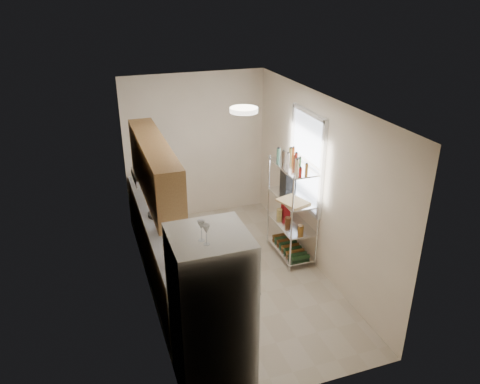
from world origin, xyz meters
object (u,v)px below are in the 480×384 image
Objects in this scene: rice_cooker at (172,224)px; frying_pan_large at (158,214)px; refrigerator at (211,313)px; espresso_machine at (288,179)px; cutting_board at (293,202)px.

frying_pan_large is (-0.11, 0.51, -0.09)m from rice_cooker.
refrigerator is 6.45× the size of rice_cooker.
rice_cooker is 0.53m from frying_pan_large.
rice_cooker is 2.04m from espresso_machine.
espresso_machine is (0.15, 0.51, 0.14)m from cutting_board.
rice_cooker is 1.81m from cutting_board.
refrigerator reaches higher than cutting_board.
refrigerator is 2.61m from cutting_board.
frying_pan_large is at bearing 101.79° from rice_cooker.
rice_cooker reaches higher than frying_pan_large.
rice_cooker reaches higher than cutting_board.
frying_pan_large is (-0.13, 2.35, 0.01)m from refrigerator.
refrigerator is 4.31× the size of cutting_board.
espresso_machine is at bearing -19.44° from frying_pan_large.
frying_pan_large is 0.92× the size of espresso_machine.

